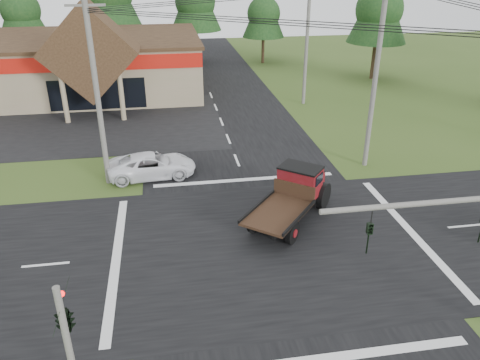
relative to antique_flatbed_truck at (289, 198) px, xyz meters
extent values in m
plane|color=#374E1C|center=(-1.39, -1.99, -1.28)|extent=(120.00, 120.00, 0.00)
cube|color=black|center=(-1.39, -1.99, -1.27)|extent=(12.00, 120.00, 0.02)
cube|color=black|center=(-1.39, -1.99, -1.27)|extent=(120.00, 12.00, 0.02)
cube|color=black|center=(-15.39, 17.01, -1.27)|extent=(28.00, 14.00, 0.02)
cube|color=gray|center=(-17.39, 28.01, 1.22)|extent=(30.00, 15.00, 5.00)
cube|color=#312114|center=(-17.39, 28.01, 3.77)|extent=(30.40, 15.40, 0.30)
cube|color=#9B130B|center=(-17.39, 20.46, 2.82)|extent=(30.00, 0.12, 1.20)
cube|color=#312114|center=(-11.39, 19.51, 4.02)|extent=(7.78, 4.00, 7.78)
cylinder|color=gray|center=(-13.59, 17.81, 0.72)|extent=(0.40, 0.40, 4.00)
cylinder|color=gray|center=(-9.19, 17.81, 0.72)|extent=(0.40, 0.40, 4.00)
cube|color=black|center=(-11.39, 20.49, 0.22)|extent=(8.00, 0.08, 2.60)
cylinder|color=#595651|center=(2.11, -9.49, 4.72)|extent=(8.00, 0.16, 0.16)
imported|color=black|center=(-0.39, -9.49, 3.72)|extent=(0.16, 0.20, 1.00)
cylinder|color=#595651|center=(-8.89, -9.49, 0.92)|extent=(0.20, 0.20, 4.40)
imported|color=black|center=(-8.89, -9.29, 2.42)|extent=(0.53, 2.48, 1.00)
sphere|color=#FF0C0C|center=(-8.89, -9.14, 2.62)|extent=(0.18, 0.18, 0.18)
cylinder|color=#595651|center=(-9.39, 6.01, 3.97)|extent=(0.30, 0.30, 10.50)
cube|color=#595651|center=(-9.39, 6.01, 8.62)|extent=(2.00, 0.12, 0.12)
cylinder|color=#595651|center=(6.61, 6.01, 4.47)|extent=(0.30, 0.30, 11.50)
cylinder|color=#595651|center=(6.61, 20.01, 4.32)|extent=(0.30, 0.30, 11.20)
cylinder|color=#332316|center=(-21.39, 40.01, 0.47)|extent=(0.36, 0.36, 3.50)
cone|color=black|center=(-21.39, 40.01, 5.52)|extent=(5.60, 5.60, 6.60)
sphere|color=black|center=(-21.39, 40.01, 5.22)|extent=(4.40, 4.40, 4.40)
cylinder|color=#332316|center=(-11.39, 39.01, 0.99)|extent=(0.36, 0.36, 4.55)
cylinder|color=#332316|center=(-1.39, 40.01, 0.64)|extent=(0.36, 0.36, 3.85)
sphere|color=black|center=(-1.39, 40.01, 5.87)|extent=(4.84, 4.84, 4.84)
cylinder|color=#332316|center=(6.61, 38.01, 0.29)|extent=(0.36, 0.36, 3.15)
cone|color=black|center=(6.61, 38.01, 4.84)|extent=(5.04, 5.04, 5.94)
sphere|color=black|center=(6.61, 38.01, 4.57)|extent=(3.96, 3.96, 3.96)
cylinder|color=#332316|center=(16.61, 28.01, 0.64)|extent=(0.36, 0.36, 3.85)
cone|color=black|center=(16.61, 28.01, 6.20)|extent=(6.16, 6.16, 7.26)
sphere|color=black|center=(16.61, 28.01, 5.87)|extent=(4.84, 4.84, 4.84)
imported|color=white|center=(-6.82, 6.46, -0.56)|extent=(5.42, 2.86, 1.45)
camera|label=1|loc=(-5.74, -19.83, 10.89)|focal=35.00mm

